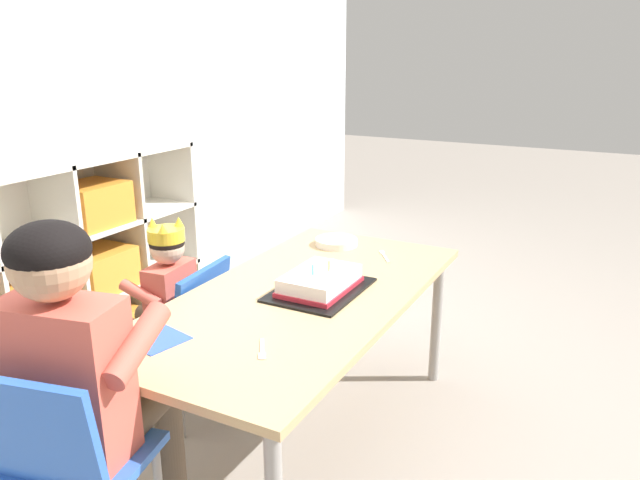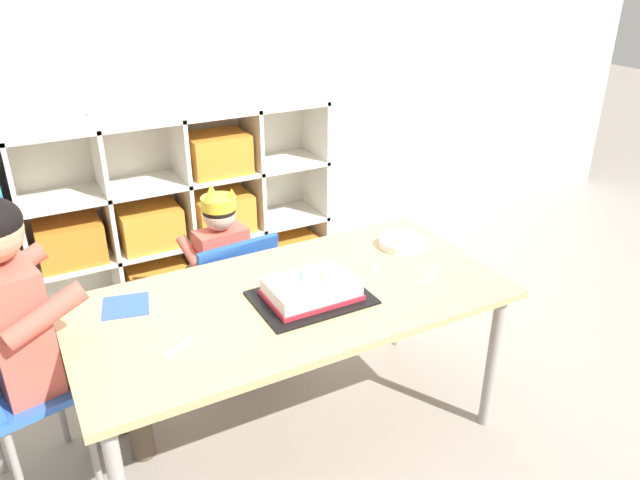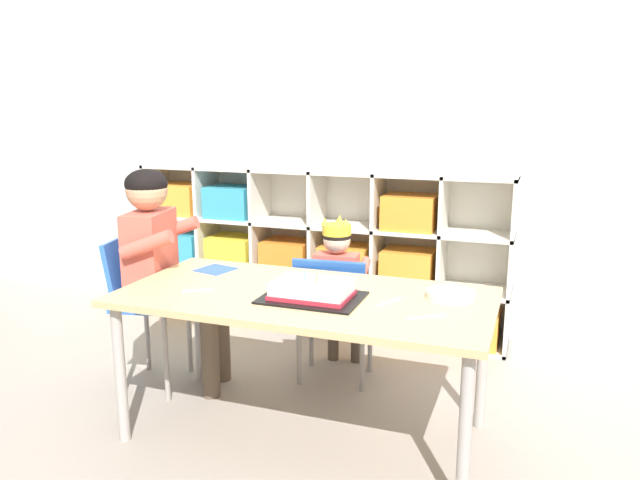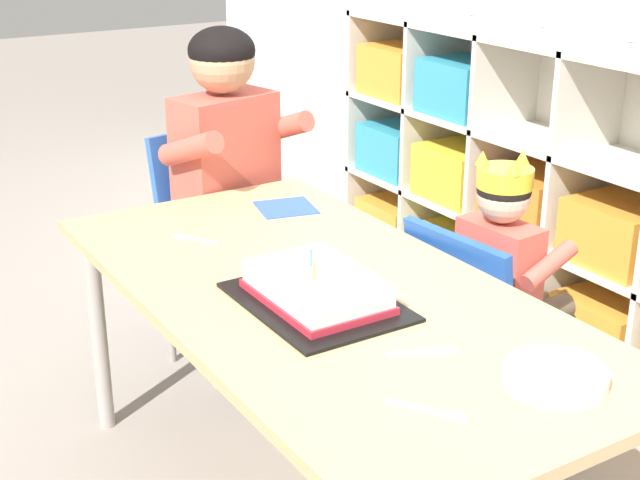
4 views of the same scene
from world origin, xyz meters
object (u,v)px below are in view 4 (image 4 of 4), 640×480
(child_with_crown, at_px, (509,267))
(classroom_chair_blue, at_px, (477,323))
(birthday_cake_on_tray, at_px, (317,290))
(fork_by_napkin, at_px, (193,239))
(paper_plate_stack, at_px, (555,376))
(fork_at_table_front_edge, at_px, (427,352))
(fork_beside_plate_stack, at_px, (432,411))
(adult_helper_seated, at_px, (239,166))
(classroom_chair_adult_side, at_px, (218,220))
(activity_table, at_px, (324,313))

(child_with_crown, bearing_deg, classroom_chair_blue, 89.49)
(child_with_crown, height_order, birthday_cake_on_tray, child_with_crown)
(fork_by_napkin, bearing_deg, paper_plate_stack, -18.55)
(fork_at_table_front_edge, relative_size, fork_beside_plate_stack, 0.99)
(paper_plate_stack, height_order, fork_at_table_front_edge, paper_plate_stack)
(classroom_chair_blue, distance_m, adult_helper_seated, 0.84)
(child_with_crown, height_order, classroom_chair_adult_side, child_with_crown)
(activity_table, relative_size, fork_beside_plate_stack, 11.41)
(classroom_chair_blue, height_order, fork_by_napkin, classroom_chair_blue)
(adult_helper_seated, height_order, fork_at_table_front_edge, adult_helper_seated)
(classroom_chair_adult_side, bearing_deg, fork_beside_plate_stack, -113.61)
(paper_plate_stack, relative_size, fork_by_napkin, 1.66)
(adult_helper_seated, bearing_deg, birthday_cake_on_tray, -118.73)
(classroom_chair_blue, relative_size, adult_helper_seated, 0.61)
(fork_at_table_front_edge, bearing_deg, birthday_cake_on_tray, -54.21)
(adult_helper_seated, height_order, paper_plate_stack, adult_helper_seated)
(child_with_crown, xyz_separation_m, paper_plate_stack, (0.61, -0.47, 0.12))
(adult_helper_seated, distance_m, birthday_cake_on_tray, 0.87)
(birthday_cake_on_tray, height_order, fork_by_napkin, birthday_cake_on_tray)
(classroom_chair_adult_side, distance_m, fork_at_table_front_edge, 1.26)
(birthday_cake_on_tray, xyz_separation_m, fork_beside_plate_stack, (0.46, -0.06, -0.03))
(paper_plate_stack, bearing_deg, birthday_cake_on_tray, -160.07)
(child_with_crown, xyz_separation_m, fork_beside_plate_stack, (0.57, -0.71, 0.10))
(classroom_chair_adult_side, bearing_deg, birthday_cake_on_tray, -115.50)
(paper_plate_stack, bearing_deg, fork_by_napkin, -165.84)
(activity_table, xyz_separation_m, adult_helper_seated, (-0.79, 0.20, 0.10))
(activity_table, xyz_separation_m, birthday_cake_on_tray, (0.05, -0.05, 0.08))
(activity_table, xyz_separation_m, fork_beside_plate_stack, (0.51, -0.11, 0.06))
(paper_plate_stack, distance_m, fork_by_napkin, 1.01)
(classroom_chair_adult_side, distance_m, adult_helper_seated, 0.23)
(birthday_cake_on_tray, bearing_deg, fork_beside_plate_stack, -7.35)
(classroom_chair_blue, xyz_separation_m, fork_beside_plate_stack, (0.56, -0.60, 0.23))
(fork_at_table_front_edge, height_order, fork_beside_plate_stack, same)
(classroom_chair_adult_side, distance_m, fork_beside_plate_stack, 1.45)
(activity_table, distance_m, fork_by_napkin, 0.45)
(paper_plate_stack, bearing_deg, fork_at_table_front_edge, -150.15)
(fork_by_napkin, relative_size, fork_beside_plate_stack, 0.86)
(classroom_chair_blue, bearing_deg, child_with_crown, -90.51)
(classroom_chair_blue, relative_size, fork_by_napkin, 5.78)
(classroom_chair_adult_side, height_order, fork_by_napkin, classroom_chair_adult_side)
(child_with_crown, bearing_deg, adult_helper_seated, 23.13)
(classroom_chair_adult_side, relative_size, paper_plate_stack, 3.97)
(activity_table, bearing_deg, classroom_chair_blue, 95.30)
(classroom_chair_blue, height_order, fork_beside_plate_stack, classroom_chair_blue)
(classroom_chair_blue, height_order, classroom_chair_adult_side, classroom_chair_adult_side)
(birthday_cake_on_tray, bearing_deg, classroom_chair_blue, 100.03)
(fork_by_napkin, distance_m, fork_beside_plate_stack, 0.94)
(child_with_crown, height_order, fork_by_napkin, child_with_crown)
(child_with_crown, xyz_separation_m, birthday_cake_on_tray, (0.10, -0.65, 0.13))
(classroom_chair_blue, distance_m, child_with_crown, 0.17)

